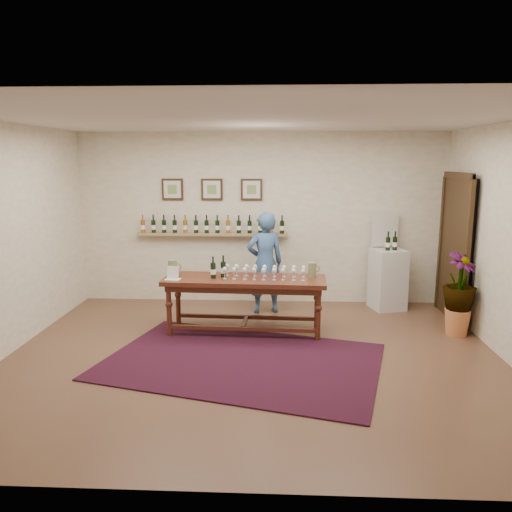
{
  "coord_description": "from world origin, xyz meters",
  "views": [
    {
      "loc": [
        0.3,
        -5.68,
        2.35
      ],
      "look_at": [
        0.0,
        0.8,
        1.1
      ],
      "focal_mm": 35.0,
      "sensor_mm": 36.0,
      "label": 1
    }
  ],
  "objects_px": {
    "display_pedestal": "(388,279)",
    "potted_plant": "(459,294)",
    "person": "(265,263)",
    "tasting_table": "(245,286)"
  },
  "relations": [
    {
      "from": "tasting_table",
      "to": "display_pedestal",
      "type": "relative_size",
      "value": 2.31
    },
    {
      "from": "person",
      "to": "potted_plant",
      "type": "bearing_deg",
      "value": 145.36
    },
    {
      "from": "display_pedestal",
      "to": "person",
      "type": "height_order",
      "value": "person"
    },
    {
      "from": "tasting_table",
      "to": "person",
      "type": "bearing_deg",
      "value": 77.79
    },
    {
      "from": "person",
      "to": "display_pedestal",
      "type": "bearing_deg",
      "value": 173.07
    },
    {
      "from": "tasting_table",
      "to": "potted_plant",
      "type": "height_order",
      "value": "potted_plant"
    },
    {
      "from": "display_pedestal",
      "to": "potted_plant",
      "type": "bearing_deg",
      "value": -60.26
    },
    {
      "from": "display_pedestal",
      "to": "person",
      "type": "xyz_separation_m",
      "value": [
        -1.95,
        -0.3,
        0.31
      ]
    },
    {
      "from": "tasting_table",
      "to": "display_pedestal",
      "type": "distance_m",
      "value": 2.54
    },
    {
      "from": "tasting_table",
      "to": "person",
      "type": "height_order",
      "value": "person"
    }
  ]
}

